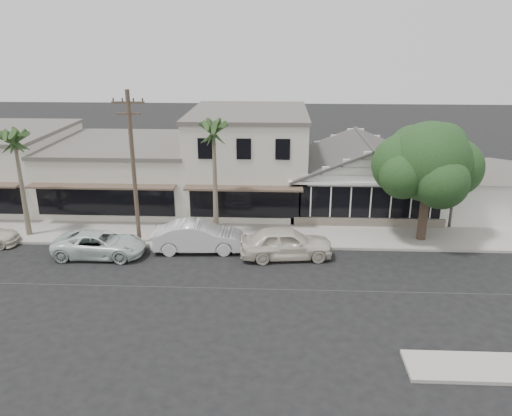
{
  "coord_description": "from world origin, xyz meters",
  "views": [
    {
      "loc": [
        -0.86,
        -21.67,
        11.74
      ],
      "look_at": [
        -2.13,
        6.0,
        2.11
      ],
      "focal_mm": 35.0,
      "sensor_mm": 36.0,
      "label": 1
    }
  ],
  "objects_px": {
    "car_0": "(286,243)",
    "shade_tree": "(427,164)",
    "car_1": "(198,237)",
    "utility_pole": "(133,166)",
    "car_2": "(100,244)"
  },
  "relations": [
    {
      "from": "utility_pole",
      "to": "car_1",
      "type": "bearing_deg",
      "value": -11.29
    },
    {
      "from": "car_1",
      "to": "car_2",
      "type": "xyz_separation_m",
      "value": [
        -5.39,
        -0.97,
        -0.15
      ]
    },
    {
      "from": "car_0",
      "to": "car_2",
      "type": "distance_m",
      "value": 10.4
    },
    {
      "from": "car_0",
      "to": "car_2",
      "type": "bearing_deg",
      "value": 84.81
    },
    {
      "from": "shade_tree",
      "to": "car_2",
      "type": "bearing_deg",
      "value": -170.26
    },
    {
      "from": "car_1",
      "to": "utility_pole",
      "type": "bearing_deg",
      "value": 75.39
    },
    {
      "from": "car_2",
      "to": "car_1",
      "type": "bearing_deg",
      "value": -79.67
    },
    {
      "from": "utility_pole",
      "to": "car_0",
      "type": "height_order",
      "value": "utility_pole"
    },
    {
      "from": "car_1",
      "to": "car_2",
      "type": "height_order",
      "value": "car_1"
    },
    {
      "from": "car_0",
      "to": "utility_pole",
      "type": "bearing_deg",
      "value": 73.93
    },
    {
      "from": "car_2",
      "to": "car_0",
      "type": "bearing_deg",
      "value": -88.39
    },
    {
      "from": "car_0",
      "to": "shade_tree",
      "type": "height_order",
      "value": "shade_tree"
    },
    {
      "from": "car_0",
      "to": "car_2",
      "type": "height_order",
      "value": "car_0"
    },
    {
      "from": "car_0",
      "to": "shade_tree",
      "type": "bearing_deg",
      "value": -76.96
    },
    {
      "from": "utility_pole",
      "to": "shade_tree",
      "type": "xyz_separation_m",
      "value": [
        16.71,
        1.47,
        -0.04
      ]
    }
  ]
}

